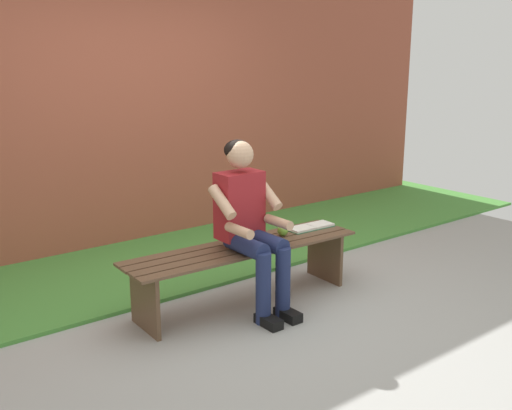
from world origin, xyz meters
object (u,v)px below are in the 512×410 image
at_px(bench_near, 244,259).
at_px(apple, 283,230).
at_px(person_seated, 249,219).
at_px(book_open, 311,227).

xyz_separation_m(bench_near, apple, (-0.40, -0.02, 0.15)).
relative_size(bench_near, person_seated, 1.52).
bearing_deg(bench_near, apple, -176.76).
relative_size(apple, book_open, 0.21).
bearing_deg(person_seated, apple, -163.79).
distance_m(apple, book_open, 0.32).
bearing_deg(apple, person_seated, 16.21).
height_order(bench_near, apple, apple).
distance_m(bench_near, book_open, 0.73).
height_order(bench_near, book_open, book_open).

